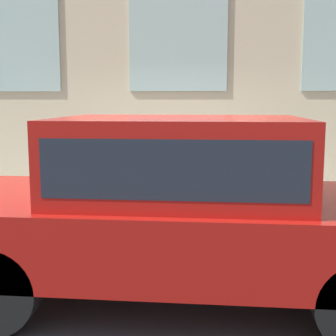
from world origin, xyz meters
TOP-DOWN VIEW (x-y plane):
  - ground_plane at (0.00, 0.00)m, footprint 80.00×80.00m
  - sidewalk at (1.24, 0.00)m, footprint 2.48×60.00m
  - fire_hydrant at (0.45, -0.35)m, footprint 0.33×0.44m
  - person at (0.92, 0.31)m, footprint 0.27×0.18m
  - parked_car_red_near at (-1.11, -0.31)m, footprint 1.88×4.57m

SIDE VIEW (x-z plane):
  - ground_plane at x=0.00m, z-range 0.00..0.00m
  - sidewalk at x=1.24m, z-range 0.00..0.16m
  - fire_hydrant at x=0.45m, z-range 0.17..0.93m
  - person at x=0.92m, z-range 0.27..1.40m
  - parked_car_red_near at x=-1.11m, z-range 0.08..1.79m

